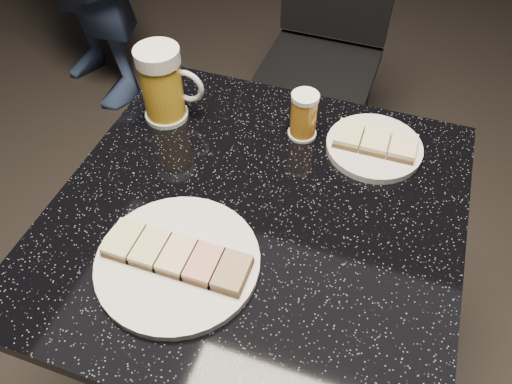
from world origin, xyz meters
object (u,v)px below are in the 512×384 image
at_px(table, 256,284).
at_px(plate_small, 374,147).
at_px(beer_tumbler, 304,115).
at_px(plate_large, 178,262).
at_px(chair, 324,50).
at_px(beer_mug, 163,85).

bearing_deg(table, plate_small, 53.02).
distance_m(plate_small, table, 0.37).
bearing_deg(plate_small, beer_tumbler, -179.07).
height_order(plate_large, beer_tumbler, beer_tumbler).
xyz_separation_m(table, chair, (-0.08, 0.92, -0.01)).
height_order(beer_tumbler, chair, chair).
relative_size(table, chair, 0.88).
distance_m(plate_large, table, 0.30).
xyz_separation_m(plate_large, plate_small, (0.25, 0.36, 0.00)).
distance_m(plate_small, chair, 0.79).
height_order(plate_large, chair, chair).
bearing_deg(beer_mug, table, -35.40).
distance_m(plate_large, beer_tumbler, 0.38).
bearing_deg(plate_small, table, -126.98).
relative_size(beer_tumbler, chair, 0.11).
relative_size(plate_large, table, 0.35).
height_order(plate_small, beer_mug, beer_mug).
bearing_deg(beer_tumbler, chair, 98.32).
height_order(plate_small, chair, chair).
distance_m(table, beer_mug, 0.45).
height_order(plate_large, beer_mug, beer_mug).
height_order(plate_small, table, plate_small).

